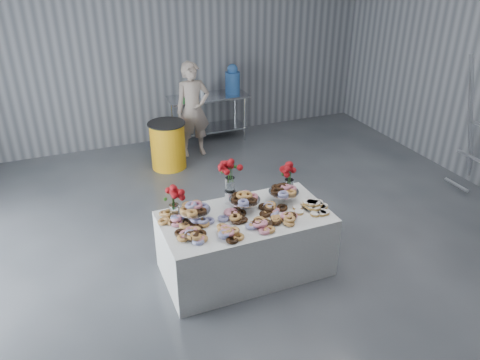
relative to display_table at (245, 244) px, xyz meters
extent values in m
plane|color=#393C41|center=(0.28, -0.11, -0.38)|extent=(9.00, 9.00, 0.00)
cube|color=gray|center=(0.28, 4.39, 1.62)|extent=(8.00, 0.04, 4.00)
cube|color=white|center=(0.00, 0.00, 0.00)|extent=(1.90, 1.00, 0.75)
cube|color=silver|center=(0.91, 3.99, 0.51)|extent=(1.50, 0.60, 0.04)
cube|color=silver|center=(0.91, 3.99, -0.12)|extent=(1.40, 0.55, 0.03)
cylinder|color=silver|center=(0.26, 3.74, 0.05)|extent=(0.04, 0.04, 0.86)
cylinder|color=silver|center=(1.56, 3.74, 0.05)|extent=(0.04, 0.04, 0.86)
cylinder|color=silver|center=(0.26, 4.24, 0.05)|extent=(0.04, 0.04, 0.86)
cylinder|color=silver|center=(1.56, 4.24, 0.05)|extent=(0.04, 0.04, 0.86)
cylinder|color=silver|center=(-0.55, 0.15, 0.44)|extent=(0.06, 0.06, 0.12)
cylinder|color=silver|center=(-0.55, 0.15, 0.50)|extent=(0.36, 0.36, 0.01)
cylinder|color=silver|center=(0.05, 0.15, 0.44)|extent=(0.06, 0.06, 0.12)
cylinder|color=silver|center=(0.05, 0.15, 0.50)|extent=(0.36, 0.36, 0.01)
cylinder|color=silver|center=(0.55, 0.15, 0.44)|extent=(0.06, 0.06, 0.12)
cylinder|color=silver|center=(0.55, 0.15, 0.50)|extent=(0.36, 0.36, 0.01)
cylinder|color=white|center=(-0.75, 0.25, 0.46)|extent=(0.11, 0.11, 0.18)
cylinder|color=#1E5919|center=(-0.75, 0.25, 0.59)|extent=(0.04, 0.04, 0.18)
cylinder|color=white|center=(0.70, 0.30, 0.46)|extent=(0.11, 0.11, 0.18)
cylinder|color=#1E5919|center=(0.70, 0.30, 0.59)|extent=(0.04, 0.04, 0.18)
cylinder|color=silver|center=(-0.05, 0.35, 0.45)|extent=(0.14, 0.14, 0.15)
cylinder|color=white|center=(-0.05, 0.35, 0.61)|extent=(0.11, 0.11, 0.18)
cylinder|color=#1E5919|center=(-0.05, 0.35, 0.75)|extent=(0.04, 0.04, 0.18)
cylinder|color=#3C78CD|center=(1.41, 3.99, 0.73)|extent=(0.28, 0.28, 0.40)
sphere|color=#3C78CD|center=(1.41, 3.99, 0.98)|extent=(0.20, 0.20, 0.20)
imported|color=#CC8C93|center=(0.46, 3.49, 0.47)|extent=(0.62, 0.41, 1.69)
cylinder|color=#FDAC15|center=(-0.12, 3.11, 0.02)|extent=(0.58, 0.58, 0.79)
cylinder|color=black|center=(-0.12, 3.11, 0.42)|extent=(0.63, 0.63, 0.02)
camera|label=1|loc=(-1.75, -4.12, 3.15)|focal=35.00mm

